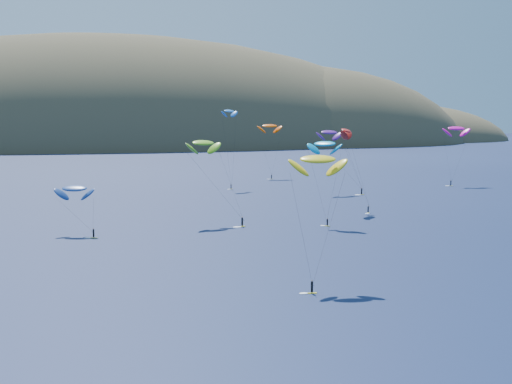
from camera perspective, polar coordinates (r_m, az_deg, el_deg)
name	(u,v)px	position (r m, az deg, el deg)	size (l,w,h in m)	color
island	(137,157)	(626.66, -9.53, 2.82)	(730.00, 300.00, 210.00)	#3D3526
kitesurfer_2	(318,159)	(105.54, 4.97, 2.61)	(9.33, 11.17, 20.30)	yellow
kitesurfer_3	(203,143)	(163.51, -4.24, 3.92)	(11.78, 13.79, 20.62)	yellow
kitesurfer_4	(229,111)	(242.26, -2.16, 6.48)	(7.51, 9.13, 27.90)	yellow
kitesurfer_5	(325,144)	(161.56, 5.52, 3.85)	(8.10, 9.33, 20.33)	yellow
kitesurfer_6	(329,132)	(227.63, 5.88, 4.76)	(12.22, 12.43, 21.61)	yellow
kitesurfer_8	(456,128)	(262.53, 15.73, 4.92)	(10.37, 7.69, 22.65)	yellow
kitesurfer_9	(346,131)	(185.44, 7.23, 4.88)	(7.38, 12.47, 22.72)	yellow
kitesurfer_10	(75,189)	(152.06, -14.32, 0.27)	(8.80, 10.78, 11.63)	yellow
kitesurfer_11	(270,126)	(282.57, 1.10, 5.31)	(9.79, 10.97, 23.09)	yellow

